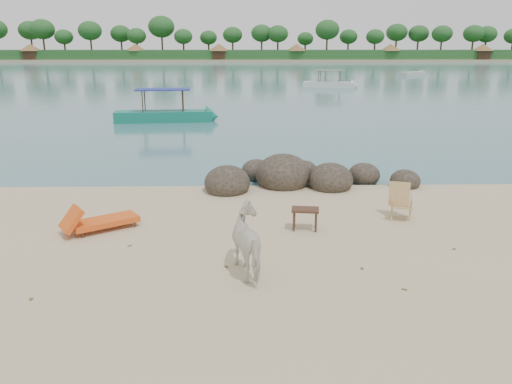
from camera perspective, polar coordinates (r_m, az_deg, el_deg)
water at (r=98.76m, az=-1.29°, el=13.95°), size 400.00×400.00×0.00m
far_shore at (r=178.72m, az=-1.28°, el=15.02°), size 420.00×90.00×1.40m
far_scenery at (r=145.38m, az=-1.28°, el=15.95°), size 420.00×18.00×9.50m
boulders at (r=15.36m, az=4.31°, el=1.63°), size 6.53×3.10×1.27m
cow at (r=9.29m, az=-0.43°, el=-5.84°), size 1.11×1.61×1.25m
side_table at (r=11.62m, az=5.62°, el=-3.24°), size 0.67×0.48×0.50m
lounge_chair at (r=12.10m, az=-16.89°, el=-2.95°), size 1.92×1.58×0.56m
deck_chair at (r=12.71m, az=16.33°, el=-1.25°), size 0.71×0.75×0.87m
boat_near at (r=29.31m, az=-10.59°, el=10.93°), size 6.27×1.93×3.01m
boat_mid at (r=53.81m, az=8.42°, el=13.32°), size 6.08×3.05×2.90m
boat_far at (r=79.01m, az=17.54°, el=12.84°), size 5.03×4.15×0.62m
dead_leaves at (r=9.21m, az=-7.59°, el=-10.42°), size 8.78×6.99×0.00m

